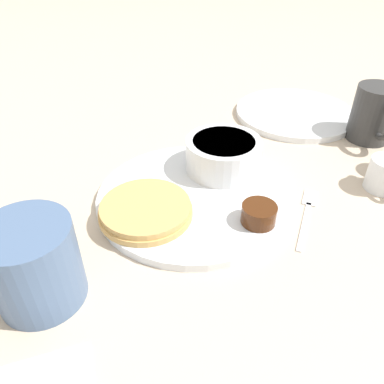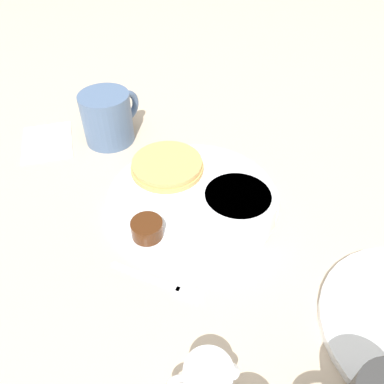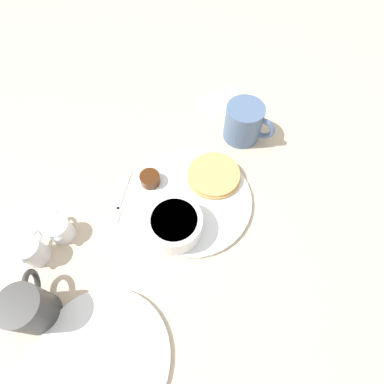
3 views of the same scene
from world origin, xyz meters
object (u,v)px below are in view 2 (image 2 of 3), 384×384
(bowl, at_px, (237,206))
(coffee_mug, at_px, (108,117))
(creamer_pitcher_near, at_px, (207,380))
(plate, at_px, (192,198))
(fork, at_px, (167,284))

(bowl, xyz_separation_m, coffee_mug, (0.25, 0.21, 0.01))
(creamer_pitcher_near, bearing_deg, plate, -1.71)
(creamer_pitcher_near, bearing_deg, fork, 16.33)
(bowl, height_order, fork, bowl)
(bowl, bearing_deg, coffee_mug, 40.18)
(plate, relative_size, coffee_mug, 2.49)
(bowl, height_order, creamer_pitcher_near, bowl)
(plate, relative_size, bowl, 2.37)
(coffee_mug, bearing_deg, creamer_pitcher_near, -164.11)
(bowl, relative_size, creamer_pitcher_near, 1.58)
(plate, xyz_separation_m, bowl, (-0.06, -0.06, 0.03))
(coffee_mug, relative_size, creamer_pitcher_near, 1.50)
(creamer_pitcher_near, bearing_deg, bowl, -16.57)
(plate, bearing_deg, coffee_mug, 37.72)
(coffee_mug, bearing_deg, plate, -142.28)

